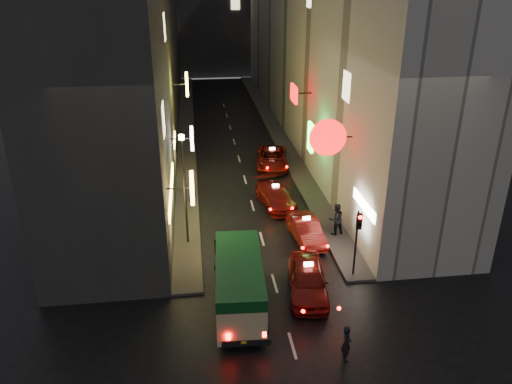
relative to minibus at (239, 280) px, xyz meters
name	(u,v)px	position (x,y,z in m)	size (l,w,h in m)	color
building_left	(137,35)	(-6.09, 27.30, 7.43)	(7.39, 52.00, 18.00)	#33312E
building_right	(318,33)	(9.91, 27.30, 7.43)	(8.38, 52.00, 18.00)	beige
sidewalk_left	(187,133)	(-2.34, 27.30, -1.50)	(1.50, 52.00, 0.15)	#403E3B
sidewalk_right	(275,130)	(6.16, 27.30, -1.50)	(1.50, 52.00, 0.15)	#403E3B
minibus	(239,280)	(0.00, 0.00, 0.00)	(2.35, 5.90, 2.49)	#D6B985
taxi_near	(308,277)	(3.32, 0.81, -0.69)	(3.06, 5.81, 1.93)	maroon
taxi_second	(306,228)	(4.37, 5.86, -0.81)	(2.30, 4.90, 1.69)	maroon
taxi_third	(275,195)	(3.41, 10.66, -0.80)	(2.74, 5.08, 1.71)	maroon
taxi_far	(272,157)	(4.30, 17.65, -0.75)	(2.87, 5.44, 1.82)	maroon
pedestrian_crossing	(347,341)	(3.83, -3.72, -0.68)	(0.59, 0.38, 1.78)	black
pedestrian_sidewalk	(336,217)	(6.15, 6.10, -0.35)	(0.81, 0.50, 2.15)	black
traffic_light	(358,230)	(5.91, 1.77, 1.11)	(0.26, 0.43, 3.50)	black
lamp_post	(184,183)	(-2.29, 6.30, 2.15)	(0.28, 0.28, 6.22)	black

